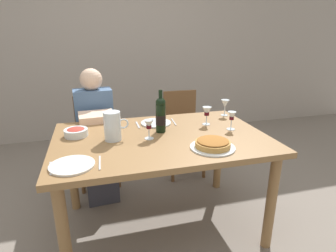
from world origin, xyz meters
The scene contains 20 objects.
ground_plane centered at (0.00, 0.00, 0.00)m, with size 8.00×8.00×0.00m, color slate.
back_wall centered at (0.00, 2.25, 1.40)m, with size 8.00×0.10×2.80m, color #A3998E.
dining_table centered at (0.00, 0.00, 0.67)m, with size 1.50×1.00×0.76m.
wine_bottle centered at (0.02, 0.09, 0.89)m, with size 0.07×0.07×0.32m.
water_pitcher centered at (-0.33, 0.02, 0.85)m, with size 0.17×0.12×0.20m.
baked_tart centered at (0.27, -0.30, 0.79)m, with size 0.29×0.29×0.06m.
salad_bowl centered at (-0.58, 0.16, 0.79)m, with size 0.17×0.17×0.06m.
wine_glass_left_diner centered at (-0.09, -0.03, 0.86)m, with size 0.07×0.07×0.14m.
wine_glass_right_diner centered at (0.42, 0.16, 0.86)m, with size 0.07×0.07×0.14m.
wine_glass_centre centered at (0.67, 0.35, 0.86)m, with size 0.07×0.07×0.14m.
wine_glass_spare centered at (0.55, 0.00, 0.86)m, with size 0.06×0.06×0.14m.
dinner_plate_left_setting centered at (-0.59, -0.32, 0.77)m, with size 0.25×0.25×0.01m, color white.
dinner_plate_right_setting centered at (0.03, 0.29, 0.77)m, with size 0.24×0.24×0.01m, color silver.
fork_left_setting centered at (-0.70, -0.32, 0.76)m, with size 0.16×0.01×0.01m, color silver.
knife_left_setting centered at (-0.44, -0.32, 0.76)m, with size 0.18×0.01×0.01m, color silver.
knife_right_setting centered at (0.18, 0.29, 0.76)m, with size 0.18×0.01×0.01m, color silver.
spoon_right_setting centered at (-0.12, 0.29, 0.76)m, with size 0.16×0.01×0.01m, color silver.
chair_left centered at (-0.46, 0.91, 0.50)m, with size 0.43×0.43×0.87m.
diner_left centered at (-0.44, 0.67, 0.62)m, with size 0.35×0.52×1.16m.
chair_right centered at (0.45, 0.88, 0.50)m, with size 0.41×0.41×0.87m.
Camera 1 is at (-0.44, -1.81, 1.47)m, focal length 29.74 mm.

